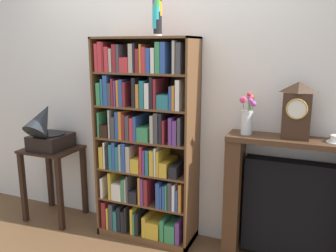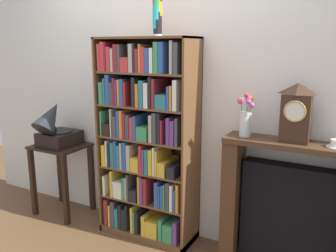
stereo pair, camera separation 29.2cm
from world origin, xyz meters
name	(u,v)px [view 2 (the right image)]	position (x,y,z in m)	size (l,w,h in m)	color
ground_plane	(145,238)	(0.00, 0.00, -0.01)	(7.58, 6.40, 0.02)	brown
wall_back	(170,90)	(0.10, 0.29, 1.30)	(4.58, 0.08, 2.60)	silver
bookshelf	(146,144)	(-0.02, 0.06, 0.85)	(0.85, 0.35, 1.75)	brown
cup_stack	(157,15)	(0.12, 0.04, 1.91)	(0.07, 0.08, 0.32)	white
side_table_left	(62,164)	(-1.00, 0.03, 0.52)	(0.50, 0.43, 0.72)	black
gramophone	(55,128)	(-1.00, -0.02, 0.90)	(0.32, 0.46, 0.49)	black
fireplace_mantel	(290,208)	(1.20, 0.14, 0.50)	(0.99, 0.27, 1.01)	#472D1C
mantel_clock	(296,113)	(1.19, 0.11, 1.22)	(0.20, 0.13, 0.42)	#382316
flower_vase	(246,118)	(0.84, 0.11, 1.16)	(0.12, 0.17, 0.34)	silver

